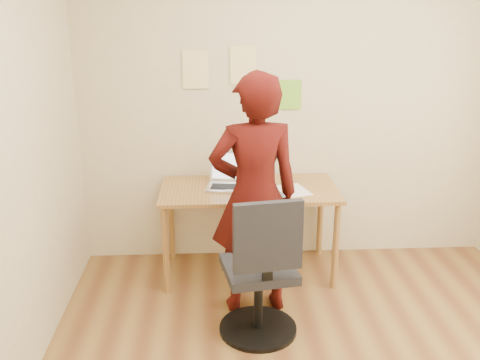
{
  "coord_description": "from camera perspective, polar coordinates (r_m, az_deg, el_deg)",
  "views": [
    {
      "loc": [
        -0.66,
        -2.61,
        2.13
      ],
      "look_at": [
        -0.46,
        0.95,
        0.95
      ],
      "focal_mm": 40.0,
      "sensor_mm": 36.0,
      "label": 1
    }
  ],
  "objects": [
    {
      "name": "person",
      "position": [
        3.7,
        1.53,
        -1.7
      ],
      "size": [
        0.67,
        0.49,
        1.73
      ],
      "primitive_type": "imported",
      "rotation": [
        0.0,
        0.0,
        3.26
      ],
      "color": "#390A07",
      "rests_on": "ground"
    },
    {
      "name": "wall_note_left",
      "position": [
        4.38,
        -4.75,
        11.64
      ],
      "size": [
        0.21,
        0.0,
        0.3
      ],
      "primitive_type": "cube",
      "color": "#F5DB93",
      "rests_on": "room"
    },
    {
      "name": "wall_note_mid",
      "position": [
        4.38,
        0.35,
        12.16
      ],
      "size": [
        0.21,
        0.0,
        0.3
      ],
      "primitive_type": "cube",
      "color": "#F5DB93",
      "rests_on": "room"
    },
    {
      "name": "laptop",
      "position": [
        4.26,
        -1.03,
        0.01
      ],
      "size": [
        0.41,
        0.37,
        0.26
      ],
      "rotation": [
        0.0,
        0.0,
        -0.16
      ],
      "color": "silver",
      "rests_on": "desk"
    },
    {
      "name": "desk",
      "position": [
        4.26,
        0.95,
        -1.96
      ],
      "size": [
        1.4,
        0.7,
        0.74
      ],
      "color": "#A06F37",
      "rests_on": "ground"
    },
    {
      "name": "phone",
      "position": [
        4.06,
        4.78,
        -1.7
      ],
      "size": [
        0.07,
        0.12,
        0.01
      ],
      "rotation": [
        0.0,
        0.0,
        0.09
      ],
      "color": "black",
      "rests_on": "desk"
    },
    {
      "name": "room",
      "position": [
        2.8,
        10.59,
        1.86
      ],
      "size": [
        3.58,
        3.58,
        2.78
      ],
      "color": "brown",
      "rests_on": "ground"
    },
    {
      "name": "wall_note_right",
      "position": [
        4.45,
        5.36,
        9.05
      ],
      "size": [
        0.18,
        0.0,
        0.24
      ],
      "primitive_type": "cube",
      "color": "#76C22B",
      "rests_on": "room"
    },
    {
      "name": "paper_sheet",
      "position": [
        4.2,
        5.67,
        -1.09
      ],
      "size": [
        0.29,
        0.35,
        0.0
      ],
      "primitive_type": "cube",
      "rotation": [
        0.0,
        0.0,
        0.28
      ],
      "color": "white",
      "rests_on": "desk"
    },
    {
      "name": "office_chair",
      "position": [
        3.53,
        2.27,
        -10.43
      ],
      "size": [
        0.53,
        0.54,
        1.02
      ],
      "rotation": [
        0.0,
        0.0,
        0.16
      ],
      "color": "black",
      "rests_on": "ground"
    }
  ]
}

